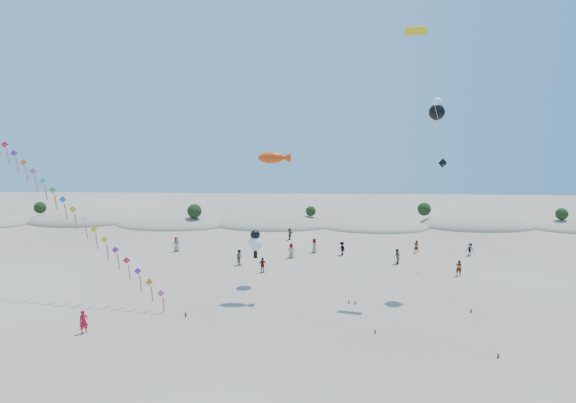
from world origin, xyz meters
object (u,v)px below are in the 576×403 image
Objects in this scene: parafoil_kite at (418,39)px; flyer_foreground at (84,322)px; fish_kite at (275,158)px; kite_train at (25,164)px.

parafoil_kite reaches higher than flyer_foreground.
fish_kite is 20.73m from flyer_foreground.
flyer_foreground is (-14.00, -9.67, -11.84)m from fish_kite.
flyer_foreground is (9.52, -9.94, -11.15)m from kite_train.
kite_train is at bearing 179.35° from fish_kite.
parafoil_kite is at bearing -18.51° from flyer_foreground.
parafoil_kite reaches higher than kite_train.
parafoil_kite is 36.59m from flyer_foreground.
kite_train is at bearing 92.82° from flyer_foreground.
kite_train is 23.53m from fish_kite.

